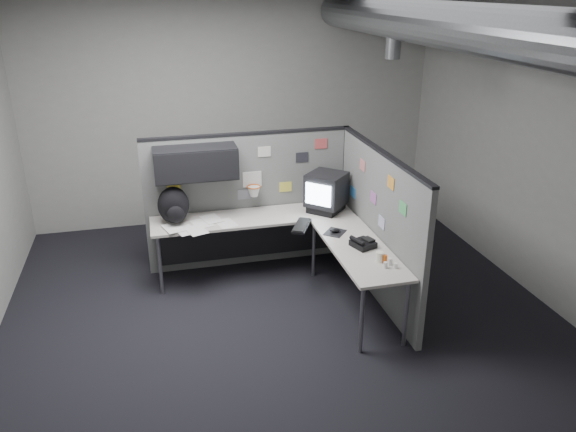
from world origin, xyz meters
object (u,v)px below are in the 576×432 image
object	(u,v)px
phone	(363,243)
monitor	(326,192)
desk	(280,233)
keyboard	(302,226)
backpack	(174,206)

from	to	relation	value
phone	monitor	bearing A→B (deg)	84.09
desk	keyboard	world-z (taller)	keyboard
backpack	phone	bearing A→B (deg)	-15.93
desk	backpack	bearing A→B (deg)	165.01
desk	keyboard	size ratio (longest dim) A/B	5.42
keyboard	backpack	size ratio (longest dim) A/B	1.02
desk	monitor	size ratio (longest dim) A/B	4.11
phone	backpack	bearing A→B (deg)	139.65
keyboard	desk	bearing A→B (deg)	126.13
keyboard	backpack	world-z (taller)	backpack
monitor	phone	bearing A→B (deg)	-87.44
keyboard	phone	world-z (taller)	phone
keyboard	phone	xyz separation A→B (m)	(0.47, -0.62, 0.02)
keyboard	phone	size ratio (longest dim) A/B	1.57
backpack	monitor	bearing A→B (deg)	13.17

